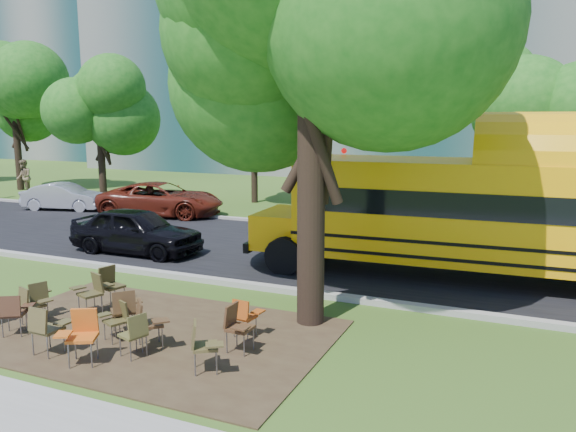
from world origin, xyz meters
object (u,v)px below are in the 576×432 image
at_px(chair_1, 31,302).
at_px(chair_4, 46,326).
at_px(chair_10, 110,282).
at_px(pedestrian_b, 24,177).
at_px(chair_3, 117,316).
at_px(chair_11, 125,307).
at_px(black_car, 136,231).
at_px(bg_car_red, 161,199).
at_px(chair_7, 202,342).
at_px(chair_5, 81,331).
at_px(chair_12, 237,324).
at_px(chair_8, 38,296).
at_px(chair_13, 245,314).
at_px(main_tree, 312,22).
at_px(bg_car_silver, 64,197).
at_px(chair_6, 135,331).
at_px(chair_14, 147,320).
at_px(chair_2, 14,310).
at_px(chair_9, 91,289).
at_px(school_bus, 518,215).

height_order(chair_1, chair_4, chair_4).
distance_m(chair_10, pedestrian_b, 21.56).
distance_m(chair_3, chair_11, 0.30).
bearing_deg(chair_3, black_car, -31.30).
xyz_separation_m(chair_3, bg_car_red, (-7.53, 11.80, 0.25)).
bearing_deg(chair_3, pedestrian_b, -14.57).
bearing_deg(chair_7, chair_3, -137.01).
xyz_separation_m(chair_3, chair_11, (-0.03, 0.28, 0.09)).
bearing_deg(chair_5, chair_11, -110.65).
bearing_deg(chair_12, chair_8, -86.85).
bearing_deg(bg_car_red, chair_13, -150.47).
relative_size(main_tree, chair_11, 10.30).
bearing_deg(bg_car_silver, chair_1, -151.38).
bearing_deg(chair_5, black_car, -85.84).
distance_m(main_tree, black_car, 9.57).
distance_m(chair_6, bg_car_silver, 17.88).
height_order(chair_8, bg_car_red, bg_car_red).
bearing_deg(chair_5, chair_6, -169.10).
height_order(black_car, bg_car_silver, black_car).
bearing_deg(chair_14, chair_3, -144.08).
height_order(chair_6, black_car, black_car).
bearing_deg(black_car, chair_2, -161.54).
distance_m(chair_3, chair_10, 2.09).
relative_size(chair_3, chair_14, 0.86).
xyz_separation_m(chair_13, bg_car_red, (-9.69, 10.73, 0.25)).
xyz_separation_m(chair_2, chair_13, (4.14, 1.69, -0.04)).
distance_m(chair_6, chair_8, 3.22).
relative_size(chair_12, bg_car_silver, 0.24).
distance_m(chair_4, chair_14, 1.74).
relative_size(chair_5, chair_9, 1.06).
height_order(chair_1, black_car, black_car).
xyz_separation_m(chair_4, chair_5, (0.80, 0.02, 0.02)).
bearing_deg(chair_4, bg_car_red, 120.14).
xyz_separation_m(main_tree, chair_14, (-2.24, -2.45, -5.41)).
xyz_separation_m(school_bus, black_car, (-10.97, -1.14, -1.08)).
distance_m(chair_2, chair_8, 0.94).
distance_m(chair_5, black_car, 8.14).
bearing_deg(chair_13, pedestrian_b, 151.84).
bearing_deg(black_car, chair_9, -151.63).
relative_size(chair_8, chair_9, 0.92).
height_order(chair_10, pedestrian_b, pedestrian_b).
height_order(chair_4, bg_car_red, bg_car_red).
distance_m(chair_2, chair_12, 4.45).
distance_m(chair_8, chair_14, 3.11).
bearing_deg(chair_10, chair_1, -6.06).
distance_m(chair_3, chair_14, 0.80).
relative_size(chair_1, chair_8, 1.02).
relative_size(school_bus, bg_car_red, 2.43).
relative_size(chair_7, bg_car_silver, 0.24).
xyz_separation_m(school_bus, chair_8, (-9.10, -6.73, -1.29)).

